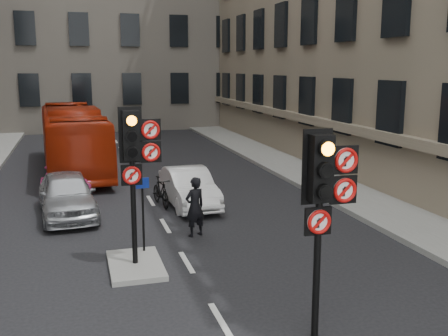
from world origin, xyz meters
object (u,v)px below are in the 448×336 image
car_pink (70,171)px  motorcycle (161,192)px  signal_far (136,152)px  signal_near (325,190)px  car_silver (67,195)px  bus_red (73,139)px  car_white (189,187)px  info_sign (143,204)px  motorcyclist (195,207)px

car_pink → motorcycle: size_ratio=2.70×
signal_far → signal_near: bearing=-57.0°
motorcycle → car_silver: bearing=179.7°
signal_far → car_pink: signal_far is taller
signal_far → car_pink: size_ratio=0.82×
bus_red → car_silver: bearing=-95.3°
signal_far → bus_red: (-1.39, 12.30, -1.28)m
signal_near → signal_far: bearing=123.0°
car_white → signal_far: bearing=-116.3°
signal_far → info_sign: signal_far is taller
bus_red → motorcycle: bearing=-72.3°
signal_far → car_silver: 5.49m
signal_near → signal_far: (-2.60, 4.00, 0.12)m
bus_red → signal_far: bearing=-87.1°
car_pink → info_sign: size_ratio=2.37×
car_silver → info_sign: (1.82, -4.10, 0.62)m
bus_red → motorcycle: bus_red is taller
car_white → motorcyclist: 3.22m
signal_near → car_silver: signal_near is taller
signal_near → motorcyclist: 6.19m
motorcycle → car_white: bearing=-21.3°
signal_near → car_white: size_ratio=0.95×
car_silver → motorcycle: car_silver is taller
car_silver → motorcycle: bearing=2.9°
signal_near → car_pink: signal_near is taller
signal_far → bus_red: size_ratio=0.35×
motorcycle → info_sign: info_sign is taller
signal_far → info_sign: bearing=73.9°
car_white → bus_red: bus_red is taller
car_silver → bus_red: bus_red is taller
signal_far → car_white: size_ratio=0.95×
motorcyclist → car_white: bearing=-121.4°
car_silver → motorcycle: size_ratio=2.51×
motorcyclist → info_sign: bearing=14.2°
car_pink → motorcyclist: motorcyclist is taller
car_silver → motorcyclist: motorcyclist is taller
signal_near → info_sign: (-2.39, 4.74, -1.28)m
car_pink → bus_red: (0.14, 3.31, 0.79)m
car_white → car_pink: car_pink is taller
car_silver → info_sign: bearing=-71.1°
car_pink → info_sign: (1.74, -8.25, 0.67)m
motorcycle → car_pink: bearing=119.4°
signal_far → info_sign: 1.60m
signal_near → motorcyclist: (-0.85, 5.88, -1.76)m
car_silver → bus_red: 7.49m
bus_red → motorcyclist: size_ratio=6.21×
bus_red → info_sign: size_ratio=5.58×
signal_far → motorcyclist: (1.75, 1.88, -1.88)m
car_pink → info_sign: bearing=-72.9°
car_silver → car_white: car_silver is taller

